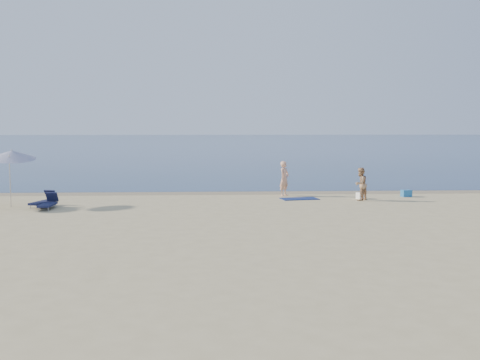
# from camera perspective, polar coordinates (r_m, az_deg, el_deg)

# --- Properties ---
(ground) EXTENTS (160.00, 160.00, 0.00)m
(ground) POSITION_cam_1_polar(r_m,az_deg,el_deg) (12.35, 4.19, -11.65)
(ground) COLOR tan
(ground) RESTS_ON ground
(sea) EXTENTS (240.00, 160.00, 0.01)m
(sea) POSITION_cam_1_polar(r_m,az_deg,el_deg) (111.79, -2.08, 3.53)
(sea) COLOR #0B2046
(sea) RESTS_ON ground
(wet_sand_strip) EXTENTS (240.00, 1.60, 0.00)m
(wet_sand_strip) POSITION_cam_1_polar(r_m,az_deg,el_deg) (31.36, -0.13, -1.23)
(wet_sand_strip) COLOR #847254
(wet_sand_strip) RESTS_ON ground
(person_left) EXTENTS (0.71, 0.76, 1.74)m
(person_left) POSITION_cam_1_polar(r_m,az_deg,el_deg) (30.11, 4.23, 0.14)
(person_left) COLOR #E19F7E
(person_left) RESTS_ON ground
(person_right) EXTENTS (0.95, 0.95, 1.55)m
(person_right) POSITION_cam_1_polar(r_m,az_deg,el_deg) (28.83, 11.35, -0.37)
(person_right) COLOR tan
(person_right) RESTS_ON ground
(beach_towel) EXTENTS (1.90, 1.28, 0.03)m
(beach_towel) POSITION_cam_1_polar(r_m,az_deg,el_deg) (28.99, 5.66, -1.78)
(beach_towel) COLOR #0F1C4E
(beach_towel) RESTS_ON ground
(white_bag) EXTENTS (0.45, 0.42, 0.30)m
(white_bag) POSITION_cam_1_polar(r_m,az_deg,el_deg) (29.48, 11.37, -1.47)
(white_bag) COLOR white
(white_bag) RESTS_ON ground
(blue_cooler) EXTENTS (0.53, 0.42, 0.34)m
(blue_cooler) POSITION_cam_1_polar(r_m,az_deg,el_deg) (30.88, 15.49, -1.22)
(blue_cooler) COLOR #1F68AA
(blue_cooler) RESTS_ON ground
(umbrella_near) EXTENTS (2.52, 2.54, 2.64)m
(umbrella_near) POSITION_cam_1_polar(r_m,az_deg,el_deg) (27.96, -20.81, 2.27)
(umbrella_near) COLOR silver
(umbrella_near) RESTS_ON ground
(lounger_left) EXTENTS (0.55, 1.52, 0.66)m
(lounger_left) POSITION_cam_1_polar(r_m,az_deg,el_deg) (26.78, -17.72, -2.11)
(lounger_left) COLOR #161B3E
(lounger_left) RESTS_ON ground
(lounger_right) EXTENTS (0.95, 1.64, 0.69)m
(lounger_right) POSITION_cam_1_polar(r_m,az_deg,el_deg) (27.51, -18.10, -1.91)
(lounger_right) COLOR #141838
(lounger_right) RESTS_ON ground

